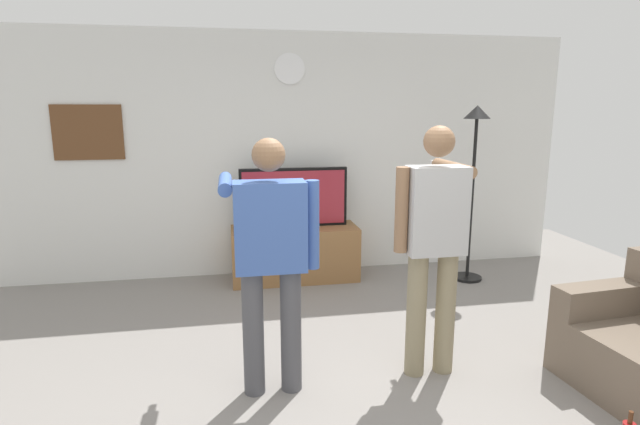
# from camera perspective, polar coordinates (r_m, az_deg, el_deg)

# --- Properties ---
(ground_plane) EXTENTS (8.40, 8.40, 0.00)m
(ground_plane) POSITION_cam_1_polar(r_m,az_deg,el_deg) (3.39, 4.14, -22.01)
(ground_plane) COLOR gray
(back_wall) EXTENTS (6.40, 0.10, 2.70)m
(back_wall) POSITION_cam_1_polar(r_m,az_deg,el_deg) (5.74, -3.02, 6.49)
(back_wall) COLOR silver
(back_wall) RESTS_ON ground_plane
(tv_stand) EXTENTS (1.38, 0.55, 0.59)m
(tv_stand) POSITION_cam_1_polar(r_m,az_deg,el_deg) (5.59, -2.87, -4.66)
(tv_stand) COLOR olive
(tv_stand) RESTS_ON ground_plane
(television) EXTENTS (1.18, 0.07, 0.65)m
(television) POSITION_cam_1_polar(r_m,az_deg,el_deg) (5.49, -3.00, 1.72)
(television) COLOR black
(television) RESTS_ON tv_stand
(wall_clock) EXTENTS (0.33, 0.03, 0.33)m
(wall_clock) POSITION_cam_1_polar(r_m,az_deg,el_deg) (5.67, -3.49, 16.01)
(wall_clock) COLOR white
(framed_picture) EXTENTS (0.70, 0.04, 0.57)m
(framed_picture) POSITION_cam_1_polar(r_m,az_deg,el_deg) (5.80, -24.88, 8.27)
(framed_picture) COLOR brown
(floor_lamp) EXTENTS (0.32, 0.32, 1.91)m
(floor_lamp) POSITION_cam_1_polar(r_m,az_deg,el_deg) (5.63, 17.16, 6.03)
(floor_lamp) COLOR black
(floor_lamp) RESTS_ON ground_plane
(person_standing_nearer_lamp) EXTENTS (0.63, 0.78, 1.71)m
(person_standing_nearer_lamp) POSITION_cam_1_polar(r_m,az_deg,el_deg) (3.25, -5.67, -4.45)
(person_standing_nearer_lamp) COLOR #4C4C51
(person_standing_nearer_lamp) RESTS_ON ground_plane
(person_standing_nearer_couch) EXTENTS (0.58, 0.78, 1.77)m
(person_standing_nearer_couch) POSITION_cam_1_polar(r_m,az_deg,el_deg) (3.55, 12.81, -2.80)
(person_standing_nearer_couch) COLOR gray
(person_standing_nearer_couch) RESTS_ON ground_plane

